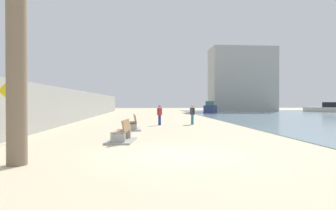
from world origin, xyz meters
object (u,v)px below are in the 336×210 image
Objects in this scene: person_walking at (160,114)px; bench_near at (122,136)px; person_standing at (192,113)px; boat_far_right at (329,108)px; boat_outer at (210,108)px; pedestrian_sign at (9,104)px; bench_far at (132,126)px.

bench_near is at bearing -102.67° from person_walking.
person_walking is 0.99× the size of person_standing.
person_standing is 37.23m from boat_far_right.
pedestrian_sign is at bearing -114.83° from boat_outer.
bench_far is at bearing 88.24° from bench_near.
boat_outer is at bearing 71.53° from bench_near.
bench_far is 6.22m from person_standing.
person_walking is 0.58× the size of pedestrian_sign.
bench_near is 1.43× the size of person_standing.
bench_near is 0.42× the size of boat_outer.
bench_far is at bearing -117.37° from person_walking.
person_walking is at bearing 62.63° from bench_far.
boat_outer reaches higher than boat_far_right.
pedestrian_sign is at bearing -132.28° from person_standing.
bench_near is 9.56m from person_walking.
person_walking reaches higher than bench_far.
boat_far_right is at bearing 47.52° from bench_near.
person_walking is at bearing 55.33° from pedestrian_sign.
pedestrian_sign reaches higher than person_walking.
bench_near is at bearing -115.48° from person_standing.
boat_outer reaches higher than bench_near.
bench_near is at bearing -108.47° from boat_outer.
boat_far_right is 20.55m from boat_outer.
boat_far_right is at bearing 43.99° from pedestrian_sign.
bench_near is 1.44× the size of person_walking.
boat_outer is (11.54, 34.54, 0.54)m from bench_near.
boat_outer reaches higher than bench_far.
bench_near is 47.51m from boat_far_right.
boat_outer is (-20.55, -0.49, 0.11)m from boat_far_right.
boat_outer is at bearing 69.48° from person_walking.
person_walking is at bearing -168.63° from person_standing.
pedestrian_sign is (-36.72, -35.45, 0.99)m from boat_far_right.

